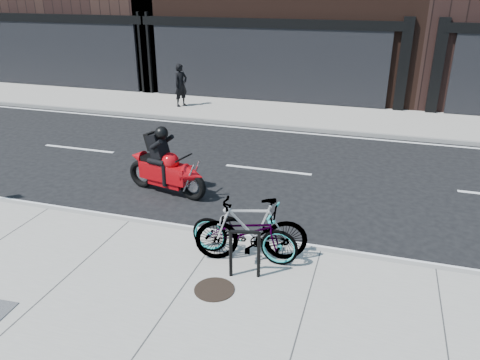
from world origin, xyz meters
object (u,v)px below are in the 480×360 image
(bike_rack, at_px, (245,250))
(pedestrian, at_px, (181,85))
(motorcycle, at_px, (169,168))
(manhole_cover, at_px, (214,289))
(bicycle_front, at_px, (244,231))
(bicycle_rear, at_px, (251,230))

(bike_rack, bearing_deg, pedestrian, 118.64)
(motorcycle, xyz_separation_m, manhole_cover, (2.40, -3.48, -0.54))
(bike_rack, relative_size, bicycle_front, 0.44)
(bicycle_front, distance_m, manhole_cover, 1.22)
(bike_rack, height_order, motorcycle, motorcycle)
(motorcycle, relative_size, pedestrian, 1.33)
(bicycle_front, bearing_deg, manhole_cover, 173.63)
(bike_rack, height_order, bicycle_front, bicycle_front)
(bicycle_rear, height_order, manhole_cover, bicycle_rear)
(bike_rack, bearing_deg, bicycle_front, 107.89)
(manhole_cover, bearing_deg, motorcycle, 124.63)
(bike_rack, xyz_separation_m, motorcycle, (-2.76, 2.96, 0.04))
(bike_rack, distance_m, bicycle_rear, 0.55)
(motorcycle, bearing_deg, bike_rack, -34.76)
(motorcycle, height_order, manhole_cover, motorcycle)
(bicycle_front, relative_size, bicycle_rear, 1.00)
(bicycle_front, relative_size, pedestrian, 1.18)
(bicycle_front, xyz_separation_m, motorcycle, (-2.57, 2.39, 0.03))
(bike_rack, height_order, manhole_cover, bike_rack)
(bicycle_rear, relative_size, pedestrian, 1.19)
(bike_rack, relative_size, motorcycle, 0.39)
(bicycle_front, relative_size, motorcycle, 0.89)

